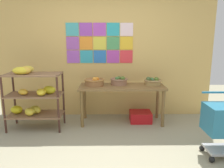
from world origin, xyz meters
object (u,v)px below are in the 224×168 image
(fruit_basket_back_left, at_px, (95,82))
(fruit_basket_centre, at_px, (153,81))
(banana_shelf_unit, at_px, (32,94))
(fruit_basket_left, at_px, (119,81))
(produce_crate_under_table, at_px, (140,117))
(display_table, at_px, (122,91))

(fruit_basket_back_left, bearing_deg, fruit_basket_centre, 3.01)
(banana_shelf_unit, height_order, fruit_basket_left, banana_shelf_unit)
(fruit_basket_back_left, relative_size, produce_crate_under_table, 0.93)
(display_table, distance_m, produce_crate_under_table, 0.65)
(fruit_basket_left, bearing_deg, fruit_basket_back_left, -169.50)
(fruit_basket_back_left, bearing_deg, banana_shelf_unit, -165.64)
(banana_shelf_unit, relative_size, fruit_basket_back_left, 2.98)
(fruit_basket_back_left, bearing_deg, display_table, -1.84)
(fruit_basket_centre, xyz_separation_m, fruit_basket_back_left, (-1.11, -0.06, 0.01))
(banana_shelf_unit, distance_m, fruit_basket_back_left, 1.14)
(display_table, distance_m, fruit_basket_centre, 0.62)
(banana_shelf_unit, xyz_separation_m, fruit_basket_centre, (2.20, 0.34, 0.16))
(banana_shelf_unit, xyz_separation_m, display_table, (1.61, 0.26, 0.00))
(fruit_basket_back_left, height_order, produce_crate_under_table, fruit_basket_back_left)
(fruit_basket_back_left, bearing_deg, produce_crate_under_table, 0.88)
(banana_shelf_unit, distance_m, produce_crate_under_table, 2.07)
(produce_crate_under_table, bearing_deg, display_table, -175.31)
(fruit_basket_centre, distance_m, fruit_basket_left, 0.65)
(display_table, relative_size, fruit_basket_centre, 4.86)
(display_table, distance_m, fruit_basket_left, 0.20)
(banana_shelf_unit, xyz_separation_m, fruit_basket_left, (1.56, 0.37, 0.17))
(fruit_basket_centre, distance_m, produce_crate_under_table, 0.73)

